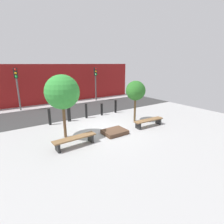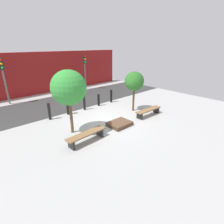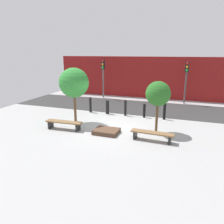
{
  "view_description": "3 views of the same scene",
  "coord_description": "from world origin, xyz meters",
  "px_view_note": "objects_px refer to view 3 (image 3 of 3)",
  "views": [
    {
      "loc": [
        -4.97,
        -8.01,
        3.61
      ],
      "look_at": [
        0.04,
        -0.62,
        1.12
      ],
      "focal_mm": 28.0,
      "sensor_mm": 36.0,
      "label": 1
    },
    {
      "loc": [
        -6.16,
        -7.05,
        4.18
      ],
      "look_at": [
        -0.43,
        -0.79,
        0.86
      ],
      "focal_mm": 28.0,
      "sensor_mm": 36.0,
      "label": 2
    },
    {
      "loc": [
        3.71,
        -10.54,
        3.94
      ],
      "look_at": [
        0.13,
        -0.46,
        1.0
      ],
      "focal_mm": 35.0,
      "sensor_mm": 36.0,
      "label": 3
    }
  ],
  "objects_px": {
    "bench_right": "(152,134)",
    "traffic_light_mid_west": "(186,75)",
    "bollard_left": "(107,107)",
    "traffic_light_west": "(103,72)",
    "tree_behind_right_bench": "(158,94)",
    "planter_bed": "(106,131)",
    "tree_behind_left_bench": "(74,83)",
    "bench_left": "(64,123)",
    "bollard_right": "(144,111)",
    "bollard_far_right": "(164,112)",
    "bollard_center": "(125,108)",
    "bollard_far_left": "(90,105)"
  },
  "relations": [
    {
      "from": "bollard_left",
      "to": "traffic_light_west",
      "type": "height_order",
      "value": "traffic_light_west"
    },
    {
      "from": "traffic_light_west",
      "to": "tree_behind_right_bench",
      "type": "bearing_deg",
      "value": -51.1
    },
    {
      "from": "tree_behind_left_bench",
      "to": "bollard_far_left",
      "type": "height_order",
      "value": "tree_behind_left_bench"
    },
    {
      "from": "planter_bed",
      "to": "tree_behind_right_bench",
      "type": "height_order",
      "value": "tree_behind_right_bench"
    },
    {
      "from": "bollard_far_left",
      "to": "bollard_left",
      "type": "height_order",
      "value": "bollard_far_left"
    },
    {
      "from": "bench_right",
      "to": "traffic_light_mid_west",
      "type": "height_order",
      "value": "traffic_light_mid_west"
    },
    {
      "from": "bench_left",
      "to": "bollard_center",
      "type": "bearing_deg",
      "value": 54.32
    },
    {
      "from": "planter_bed",
      "to": "bollard_right",
      "type": "height_order",
      "value": "bollard_right"
    },
    {
      "from": "bollard_center",
      "to": "bollard_left",
      "type": "bearing_deg",
      "value": 180.0
    },
    {
      "from": "bollard_far_right",
      "to": "traffic_light_west",
      "type": "xyz_separation_m",
      "value": [
        -5.89,
        4.8,
        1.81
      ]
    },
    {
      "from": "tree_behind_left_bench",
      "to": "bollard_center",
      "type": "distance_m",
      "value": 3.74
    },
    {
      "from": "tree_behind_left_bench",
      "to": "bollard_right",
      "type": "distance_m",
      "value": 4.63
    },
    {
      "from": "tree_behind_left_bench",
      "to": "bollard_far_left",
      "type": "relative_size",
      "value": 3.08
    },
    {
      "from": "bollard_left",
      "to": "traffic_light_west",
      "type": "bearing_deg",
      "value": 114.75
    },
    {
      "from": "traffic_light_mid_west",
      "to": "bollard_right",
      "type": "bearing_deg",
      "value": -114.75
    },
    {
      "from": "bench_left",
      "to": "tree_behind_left_bench",
      "type": "height_order",
      "value": "tree_behind_left_bench"
    },
    {
      "from": "bench_left",
      "to": "bench_right",
      "type": "distance_m",
      "value": 4.63
    },
    {
      "from": "bollard_left",
      "to": "traffic_light_west",
      "type": "xyz_separation_m",
      "value": [
        -2.21,
        4.8,
        1.85
      ]
    },
    {
      "from": "planter_bed",
      "to": "bollard_far_right",
      "type": "bearing_deg",
      "value": 54.06
    },
    {
      "from": "tree_behind_right_bench",
      "to": "bollard_left",
      "type": "xyz_separation_m",
      "value": [
        -3.54,
        2.33,
        -1.51
      ]
    },
    {
      "from": "traffic_light_mid_west",
      "to": "bollard_left",
      "type": "bearing_deg",
      "value": -134.14
    },
    {
      "from": "tree_behind_right_bench",
      "to": "bollard_left",
      "type": "height_order",
      "value": "tree_behind_right_bench"
    },
    {
      "from": "bench_right",
      "to": "bollard_far_right",
      "type": "relative_size",
      "value": 2.04
    },
    {
      "from": "tree_behind_right_bench",
      "to": "planter_bed",
      "type": "bearing_deg",
      "value": -155.61
    },
    {
      "from": "bench_right",
      "to": "bollard_center",
      "type": "height_order",
      "value": "bollard_center"
    },
    {
      "from": "tree_behind_left_bench",
      "to": "bollard_center",
      "type": "xyz_separation_m",
      "value": [
        2.31,
        2.33,
        -1.79
      ]
    },
    {
      "from": "bench_right",
      "to": "planter_bed",
      "type": "height_order",
      "value": "bench_right"
    },
    {
      "from": "bollard_right",
      "to": "traffic_light_mid_west",
      "type": "distance_m",
      "value": 5.6
    },
    {
      "from": "tree_behind_left_bench",
      "to": "bollard_far_right",
      "type": "bearing_deg",
      "value": 26.04
    },
    {
      "from": "tree_behind_left_bench",
      "to": "traffic_light_mid_west",
      "type": "relative_size",
      "value": 0.96
    },
    {
      "from": "bollard_far_left",
      "to": "bollard_right",
      "type": "bearing_deg",
      "value": 0.0
    },
    {
      "from": "traffic_light_west",
      "to": "traffic_light_mid_west",
      "type": "bearing_deg",
      "value": -0.0
    },
    {
      "from": "bollard_far_left",
      "to": "bollard_far_right",
      "type": "bearing_deg",
      "value": 0.0
    },
    {
      "from": "bench_left",
      "to": "bollard_left",
      "type": "xyz_separation_m",
      "value": [
        1.09,
        3.58,
        0.12
      ]
    },
    {
      "from": "bollard_far_right",
      "to": "traffic_light_west",
      "type": "bearing_deg",
      "value": 140.78
    },
    {
      "from": "tree_behind_right_bench",
      "to": "bench_left",
      "type": "bearing_deg",
      "value": -164.9
    },
    {
      "from": "tree_behind_left_bench",
      "to": "bollard_right",
      "type": "relative_size",
      "value": 3.67
    },
    {
      "from": "bench_left",
      "to": "tree_behind_left_bench",
      "type": "bearing_deg",
      "value": 87.24
    },
    {
      "from": "tree_behind_left_bench",
      "to": "tree_behind_right_bench",
      "type": "height_order",
      "value": "tree_behind_left_bench"
    },
    {
      "from": "planter_bed",
      "to": "tree_behind_left_bench",
      "type": "relative_size",
      "value": 0.39
    },
    {
      "from": "bench_right",
      "to": "planter_bed",
      "type": "bearing_deg",
      "value": 177.83
    },
    {
      "from": "bollard_far_left",
      "to": "traffic_light_mid_west",
      "type": "distance_m",
      "value": 7.8
    },
    {
      "from": "bollard_far_left",
      "to": "bollard_left",
      "type": "distance_m",
      "value": 1.23
    },
    {
      "from": "tree_behind_left_bench",
      "to": "bollard_left",
      "type": "bearing_deg",
      "value": 64.88
    },
    {
      "from": "planter_bed",
      "to": "bench_right",
      "type": "bearing_deg",
      "value": -4.94
    },
    {
      "from": "bench_left",
      "to": "bollard_far_right",
      "type": "height_order",
      "value": "bollard_far_right"
    },
    {
      "from": "tree_behind_right_bench",
      "to": "traffic_light_mid_west",
      "type": "relative_size",
      "value": 0.8
    },
    {
      "from": "bench_right",
      "to": "bollard_far_right",
      "type": "xyz_separation_m",
      "value": [
        0.13,
        3.58,
        0.17
      ]
    },
    {
      "from": "bollard_left",
      "to": "bollard_far_right",
      "type": "height_order",
      "value": "bollard_far_right"
    },
    {
      "from": "bench_left",
      "to": "bollard_right",
      "type": "bearing_deg",
      "value": 42.54
    }
  ]
}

